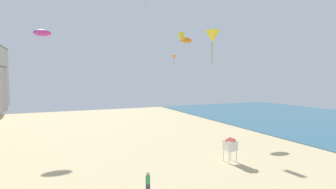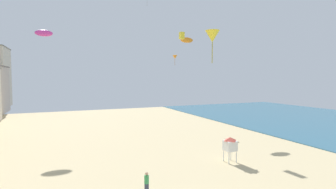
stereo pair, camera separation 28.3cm
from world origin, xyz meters
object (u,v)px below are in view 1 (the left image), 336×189
object	(u,v)px
kite_orange_delta	(174,57)
lifeguard_stand	(230,144)
kite_yellow_box	(181,36)
kite_magenta_parafoil	(42,33)
kite_orange_parafoil	(186,40)
kite_yellow_delta	(212,37)
kite_flyer	(148,182)

from	to	relation	value
kite_orange_delta	lifeguard_stand	bearing A→B (deg)	-100.79
kite_yellow_box	kite_magenta_parafoil	distance (m)	21.53
kite_orange_parafoil	kite_yellow_delta	world-z (taller)	kite_orange_parafoil
kite_magenta_parafoil	kite_yellow_delta	world-z (taller)	kite_magenta_parafoil
kite_flyer	kite_orange_delta	world-z (taller)	kite_orange_delta
kite_orange_parafoil	kite_magenta_parafoil	bearing A→B (deg)	170.11
kite_yellow_delta	kite_yellow_box	bearing A→B (deg)	81.42
kite_orange_delta	kite_orange_parafoil	size ratio (longest dim) A/B	0.78
kite_flyer	kite_yellow_box	xyz separation A→B (m)	(11.58, 17.81, 14.10)
kite_orange_delta	kite_magenta_parafoil	distance (m)	22.40
kite_flyer	kite_orange_parafoil	distance (m)	31.15
lifeguard_stand	kite_orange_parafoil	xyz separation A→B (m)	(5.16, 19.62, 13.48)
lifeguard_stand	kite_magenta_parafoil	distance (m)	32.63
lifeguard_stand	kite_flyer	bearing A→B (deg)	-165.28
kite_orange_delta	kite_orange_parafoil	distance (m)	4.34
lifeguard_stand	kite_magenta_parafoil	size ratio (longest dim) A/B	0.98
kite_flyer	kite_yellow_delta	xyz separation A→B (m)	(9.92, 6.81, 12.17)
kite_orange_delta	kite_yellow_delta	bearing A→B (deg)	-102.79
lifeguard_stand	kite_orange_delta	size ratio (longest dim) A/B	1.33
kite_flyer	kite_yellow_box	distance (m)	25.50
kite_yellow_box	kite_orange_parafoil	bearing A→B (deg)	55.94
kite_flyer	kite_yellow_delta	bearing A→B (deg)	-118.36
kite_orange_delta	kite_orange_parafoil	xyz separation A→B (m)	(0.80, -3.26, 2.76)
lifeguard_stand	kite_yellow_delta	distance (m)	11.73
kite_orange_delta	kite_yellow_delta	size ratio (longest dim) A/B	0.53
lifeguard_stand	kite_yellow_delta	world-z (taller)	kite_yellow_delta
lifeguard_stand	kite_orange_delta	xyz separation A→B (m)	(4.36, 22.88, 10.72)
kite_yellow_box	kite_magenta_parafoil	xyz separation A→B (m)	(-19.41, 9.30, 0.55)
lifeguard_stand	kite_magenta_parafoil	xyz separation A→B (m)	(-17.83, 23.63, 13.73)
kite_flyer	kite_magenta_parafoil	world-z (taller)	kite_magenta_parafoil
kite_orange_parafoil	kite_yellow_box	bearing A→B (deg)	-124.06
kite_yellow_box	kite_orange_delta	bearing A→B (deg)	72.00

